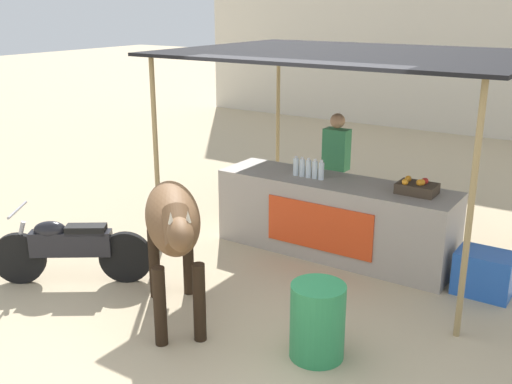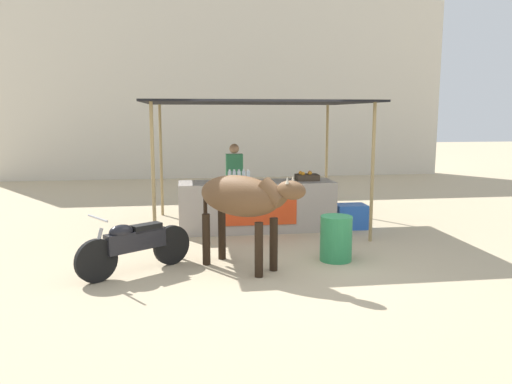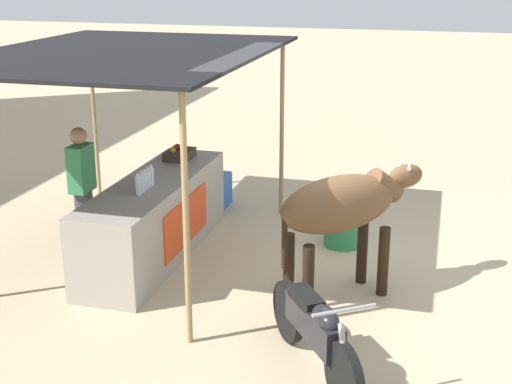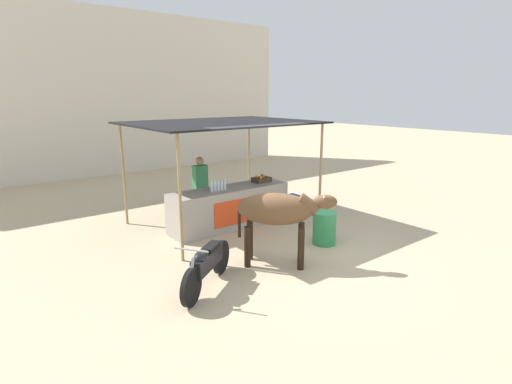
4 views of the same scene
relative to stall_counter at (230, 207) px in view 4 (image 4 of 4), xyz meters
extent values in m
plane|color=tan|center=(0.00, -2.20, -0.48)|extent=(60.00, 60.00, 0.00)
cube|color=beige|center=(0.00, 8.42, 2.66)|extent=(16.00, 0.50, 6.28)
cube|color=#9E9389|center=(0.00, 0.00, 0.00)|extent=(3.00, 0.80, 0.96)
cube|color=red|center=(0.00, -0.41, 0.00)|extent=(1.40, 0.02, 0.58)
cube|color=black|center=(0.00, 0.30, 2.00)|extent=(4.20, 3.20, 0.04)
cylinder|color=#997F51|center=(-1.89, -1.14, 0.76)|extent=(0.06, 0.06, 2.48)
cylinder|color=#997F51|center=(1.89, -1.14, 0.76)|extent=(0.06, 0.06, 2.48)
cylinder|color=#997F51|center=(-1.89, 1.74, 0.76)|extent=(0.06, 0.06, 2.48)
cylinder|color=#997F51|center=(1.89, 1.74, 0.76)|extent=(0.06, 0.06, 2.48)
cylinder|color=silver|center=(-0.53, -0.05, 0.59)|extent=(0.07, 0.07, 0.22)
cylinder|color=white|center=(-0.53, -0.05, 0.71)|extent=(0.04, 0.04, 0.03)
cylinder|color=silver|center=(-0.44, -0.05, 0.59)|extent=(0.07, 0.07, 0.22)
cylinder|color=white|center=(-0.44, -0.05, 0.71)|extent=(0.04, 0.04, 0.03)
cylinder|color=silver|center=(-0.35, -0.05, 0.59)|extent=(0.07, 0.07, 0.22)
cylinder|color=white|center=(-0.35, -0.05, 0.71)|extent=(0.04, 0.04, 0.03)
cylinder|color=silver|center=(-0.26, -0.05, 0.59)|extent=(0.07, 0.07, 0.22)
cylinder|color=white|center=(-0.26, -0.05, 0.71)|extent=(0.04, 0.04, 0.03)
cylinder|color=silver|center=(-0.17, -0.05, 0.59)|extent=(0.07, 0.07, 0.22)
cylinder|color=white|center=(-0.17, -0.05, 0.71)|extent=(0.04, 0.04, 0.03)
cube|color=#3F3326|center=(1.01, 0.05, 0.54)|extent=(0.44, 0.32, 0.12)
sphere|color=orange|center=(0.90, -0.05, 0.63)|extent=(0.08, 0.08, 0.08)
sphere|color=orange|center=(1.05, 0.01, 0.63)|extent=(0.08, 0.08, 0.08)
sphere|color=orange|center=(0.89, 0.09, 0.63)|extent=(0.08, 0.08, 0.08)
sphere|color=orange|center=(1.07, 0.03, 0.63)|extent=(0.08, 0.08, 0.08)
sphere|color=#B21E19|center=(1.08, 0.11, 0.63)|extent=(0.08, 0.08, 0.08)
sphere|color=#B21E19|center=(1.07, 0.10, 0.63)|extent=(0.08, 0.08, 0.08)
cylinder|color=#383842|center=(-0.36, 0.75, -0.04)|extent=(0.22, 0.22, 0.88)
cube|color=#337F4C|center=(-0.36, 0.75, 0.68)|extent=(0.34, 0.20, 0.56)
sphere|color=#A87A56|center=(-0.36, 0.75, 1.07)|extent=(0.20, 0.20, 0.20)
cube|color=blue|center=(1.88, -0.10, -0.24)|extent=(0.60, 0.44, 0.48)
cylinder|color=#2D8C51|center=(0.93, -2.19, -0.13)|extent=(0.49, 0.49, 0.70)
ellipsoid|color=brown|center=(-0.60, -2.33, 0.60)|extent=(1.36, 1.35, 0.60)
cylinder|color=black|center=(-0.12, -2.55, -0.09)|extent=(0.12, 0.12, 0.78)
cylinder|color=black|center=(-0.37, -2.81, -0.09)|extent=(0.12, 0.12, 0.78)
cylinder|color=black|center=(-0.82, -1.86, -0.09)|extent=(0.12, 0.12, 0.78)
cylinder|color=black|center=(-1.07, -2.12, -0.09)|extent=(0.12, 0.12, 0.78)
cylinder|color=brown|center=(-0.17, -2.75, 0.71)|extent=(0.49, 0.49, 0.41)
ellipsoid|color=brown|center=(0.04, -2.96, 0.77)|extent=(0.47, 0.47, 0.26)
cone|color=beige|center=(0.08, -2.90, 0.91)|extent=(0.05, 0.05, 0.10)
cone|color=beige|center=(-0.02, -3.00, 0.91)|extent=(0.05, 0.05, 0.10)
cylinder|color=black|center=(-1.07, -1.87, 0.33)|extent=(0.06, 0.06, 0.60)
cylinder|color=black|center=(-2.58, -2.72, -0.18)|extent=(0.54, 0.41, 0.60)
cylinder|color=black|center=(-1.59, -2.03, -0.18)|extent=(0.54, 0.41, 0.60)
cube|color=black|center=(-2.09, -2.38, 0.00)|extent=(0.84, 0.66, 0.28)
ellipsoid|color=black|center=(-2.27, -2.50, 0.16)|extent=(0.41, 0.37, 0.20)
cube|color=black|center=(-1.94, -2.27, 0.16)|extent=(0.46, 0.40, 0.10)
cylinder|color=#99999E|center=(-2.54, -2.69, 0.40)|extent=(0.34, 0.47, 0.03)
cylinder|color=#99999E|center=(-2.56, -2.71, 0.02)|extent=(0.19, 0.16, 0.49)
camera|label=1|loc=(3.07, -6.43, 2.57)|focal=42.00mm
camera|label=2|loc=(-1.36, -9.45, 1.79)|focal=35.00mm
camera|label=3|loc=(-7.56, -3.34, 3.03)|focal=50.00mm
camera|label=4|loc=(-5.19, -7.63, 2.64)|focal=28.00mm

